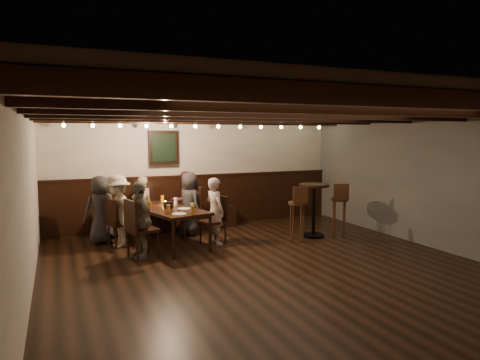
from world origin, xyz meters
name	(u,v)px	position (x,y,z in m)	size (l,w,h in m)	color
room	(205,184)	(-0.29, 2.21, 1.07)	(7.00, 7.00, 7.00)	black
dining_table	(167,211)	(-1.08, 2.00, 0.63)	(1.27, 1.99, 0.69)	black
chair_left_near	(120,232)	(-1.89, 2.25, 0.27)	(0.49, 0.49, 0.88)	black
chair_left_far	(142,240)	(-1.66, 1.38, 0.30)	(0.54, 0.54, 0.97)	black
chair_right_near	(188,220)	(-0.50, 2.62, 0.30)	(0.55, 0.55, 0.98)	black
chair_right_far	(214,229)	(-0.27, 1.75, 0.27)	(0.50, 0.50, 0.89)	black
person_bench_left	(101,210)	(-2.18, 2.64, 0.64)	(0.62, 0.40, 1.27)	#2A2B2D
person_bench_centre	(142,206)	(-1.35, 3.02, 0.59)	(0.43, 0.28, 1.19)	#9F927F
person_bench_right	(184,201)	(-0.44, 3.10, 0.63)	(0.61, 0.47, 1.25)	#581E1F
person_left_near	(118,211)	(-1.92, 2.24, 0.66)	(0.85, 0.49, 1.31)	#B2A897
person_left_far	(139,220)	(-1.69, 1.37, 0.63)	(0.74, 0.31, 1.26)	gray
person_right_near	(190,204)	(-0.47, 2.63, 0.64)	(0.62, 0.41, 1.28)	#2B2B2E
person_right_far	(215,211)	(-0.24, 1.76, 0.62)	(0.45, 0.30, 1.24)	#B9A39C
pint_a	(136,201)	(-1.53, 2.61, 0.76)	(0.07, 0.07, 0.14)	#BF7219
pint_b	(162,199)	(-1.00, 2.69, 0.76)	(0.07, 0.07, 0.14)	#BF7219
pint_c	(149,205)	(-1.40, 2.02, 0.76)	(0.07, 0.07, 0.14)	#BF7219
pint_d	(176,201)	(-0.84, 2.27, 0.76)	(0.07, 0.07, 0.14)	silver
pint_e	(168,209)	(-1.18, 1.51, 0.76)	(0.07, 0.07, 0.14)	#BF7219
pint_f	(192,207)	(-0.75, 1.52, 0.76)	(0.07, 0.07, 0.14)	silver
pint_g	(193,210)	(-0.83, 1.24, 0.76)	(0.07, 0.07, 0.14)	#BF7219
plate_near	(179,214)	(-1.05, 1.29, 0.70)	(0.24, 0.24, 0.01)	white
plate_far	(184,209)	(-0.83, 1.76, 0.70)	(0.24, 0.24, 0.01)	white
condiment_caddy	(168,205)	(-1.07, 1.95, 0.75)	(0.15, 0.10, 0.12)	black
candle	(165,204)	(-1.04, 2.32, 0.72)	(0.05, 0.05, 0.05)	beige
high_top_table	(314,202)	(1.75, 1.51, 0.69)	(0.59, 0.59, 1.05)	black
bar_stool_left	(297,221)	(1.25, 1.31, 0.40)	(0.34, 0.36, 1.07)	#3E2013
bar_stool_right	(339,216)	(2.25, 1.36, 0.40)	(0.37, 0.39, 1.07)	#3E2013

